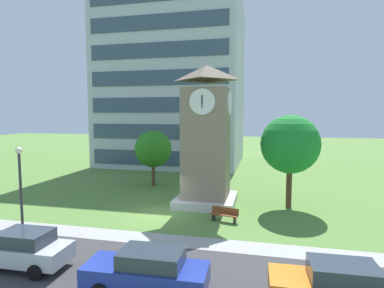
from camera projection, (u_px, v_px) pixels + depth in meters
name	position (u px, v px, depth m)	size (l,w,h in m)	color
ground_plane	(160.00, 214.00, 21.67)	(160.00, 160.00, 0.00)	#567F38
street_asphalt	(94.00, 276.00, 13.24)	(120.00, 7.20, 0.01)	#38383A
kerb_strip	(135.00, 237.00, 17.51)	(120.00, 1.60, 0.01)	#9E9E99
office_building	(175.00, 84.00, 44.52)	(18.43, 15.57, 22.40)	#B7BCC6
clock_tower	(206.00, 143.00, 23.60)	(4.44, 4.44, 10.48)	gray
park_bench	(224.00, 214.00, 20.08)	(1.86, 0.87, 0.88)	brown
street_lamp	(20.00, 182.00, 16.87)	(0.36, 0.36, 5.10)	#333338
tree_streetside	(153.00, 149.00, 29.91)	(3.51, 3.51, 5.34)	#513823
tree_by_building	(290.00, 145.00, 22.76)	(4.26, 4.26, 6.82)	#513823
parked_car_silver	(23.00, 249.00, 13.97)	(4.35, 2.01, 1.69)	silver
parked_car_blue	(147.00, 271.00, 12.00)	(4.81, 2.03, 1.69)	#23389E
parked_car_orange	(337.00, 286.00, 10.92)	(4.59, 1.99, 1.69)	orange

